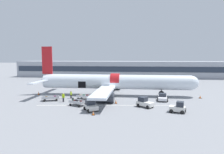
{
  "coord_description": "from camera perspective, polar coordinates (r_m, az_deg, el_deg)",
  "views": [
    {
      "loc": [
        4.41,
        -41.44,
        8.46
      ],
      "look_at": [
        -0.46,
        -0.54,
        4.37
      ],
      "focal_mm": 32.0,
      "sensor_mm": 36.0,
      "label": 1
    }
  ],
  "objects": [
    {
      "name": "ground_plane",
      "position": [
        42.52,
        0.7,
        -5.81
      ],
      "size": [
        500.0,
        500.0,
        0.0
      ],
      "primitive_type": "plane",
      "color": "gray"
    },
    {
      "name": "apron_marking_line",
      "position": [
        35.61,
        -2.42,
        -8.08
      ],
      "size": [
        23.64,
        3.03,
        0.01
      ],
      "color": "silver",
      "rests_on": "ground_plane"
    },
    {
      "name": "terminal_strip",
      "position": [
        85.53,
        3.83,
        2.24
      ],
      "size": [
        92.22,
        11.32,
        6.72
      ],
      "color": "#9EA3AD",
      "rests_on": "ground_plane"
    },
    {
      "name": "airplane",
      "position": [
        44.29,
        0.23,
        -1.56
      ],
      "size": [
        35.86,
        29.65,
        10.88
      ],
      "color": "silver",
      "rests_on": "ground_plane"
    },
    {
      "name": "baggage_tug_lead",
      "position": [
        40.43,
        14.23,
        -5.7
      ],
      "size": [
        2.36,
        3.35,
        1.38
      ],
      "color": "silver",
      "rests_on": "ground_plane"
    },
    {
      "name": "baggage_tug_mid",
      "position": [
        34.8,
        9.29,
        -7.28
      ],
      "size": [
        3.16,
        2.91,
        1.66
      ],
      "color": "silver",
      "rests_on": "ground_plane"
    },
    {
      "name": "baggage_tug_rear",
      "position": [
        32.61,
        18.33,
        -8.37
      ],
      "size": [
        2.72,
        2.25,
        1.72
      ],
      "color": "silver",
      "rests_on": "ground_plane"
    },
    {
      "name": "baggage_tug_spare",
      "position": [
        32.3,
        -6.06,
        -8.31
      ],
      "size": [
        2.73,
        3.01,
        1.59
      ],
      "color": "silver",
      "rests_on": "ground_plane"
    },
    {
      "name": "baggage_cart_loading",
      "position": [
        41.0,
        -7.82,
        -5.63
      ],
      "size": [
        3.94,
        2.36,
        0.94
      ],
      "color": "silver",
      "rests_on": "ground_plane"
    },
    {
      "name": "baggage_cart_queued",
      "position": [
        40.97,
        -17.05,
        -5.83
      ],
      "size": [
        4.17,
        2.55,
        0.91
      ],
      "color": "#B7BABF",
      "rests_on": "ground_plane"
    },
    {
      "name": "baggage_cart_empty",
      "position": [
        35.85,
        -9.73,
        -7.21
      ],
      "size": [
        3.75,
        2.75,
        1.08
      ],
      "color": "#B7BABF",
      "rests_on": "ground_plane"
    },
    {
      "name": "ground_crew_loader_a",
      "position": [
        41.8,
        -2.28,
        -4.81
      ],
      "size": [
        0.49,
        0.56,
        1.64
      ],
      "color": "#1E2338",
      "rests_on": "ground_plane"
    },
    {
      "name": "ground_crew_loader_b",
      "position": [
        41.6,
        -3.67,
        -4.83
      ],
      "size": [
        0.59,
        0.49,
        1.69
      ],
      "color": "#2D2D33",
      "rests_on": "ground_plane"
    },
    {
      "name": "ground_crew_driver",
      "position": [
        40.3,
        -3.38,
        -5.17
      ],
      "size": [
        0.53,
        0.55,
        1.69
      ],
      "color": "black",
      "rests_on": "ground_plane"
    },
    {
      "name": "ground_crew_supervisor",
      "position": [
        42.09,
        -11.63,
        -4.91
      ],
      "size": [
        0.5,
        0.5,
        1.56
      ],
      "color": "black",
      "rests_on": "ground_plane"
    },
    {
      "name": "ground_crew_helper",
      "position": [
        39.18,
        -13.74,
        -5.6
      ],
      "size": [
        0.61,
        0.48,
        1.74
      ],
      "color": "#2D2D33",
      "rests_on": "ground_plane"
    },
    {
      "name": "ground_crew_marshal",
      "position": [
        39.49,
        -4.88,
        -5.37
      ],
      "size": [
        0.45,
        0.61,
        1.74
      ],
      "color": "#2D2D33",
      "rests_on": "ground_plane"
    },
    {
      "name": "suitcase_on_tarmac_upright",
      "position": [
        39.96,
        -11.11,
        -6.28
      ],
      "size": [
        0.37,
        0.3,
        0.63
      ],
      "color": "#2D2D33",
      "rests_on": "ground_plane"
    },
    {
      "name": "safety_cone_nose",
      "position": [
        45.29,
        23.88,
        -5.23
      ],
      "size": [
        0.59,
        0.59,
        0.6
      ],
      "color": "black",
      "rests_on": "ground_plane"
    },
    {
      "name": "safety_cone_engine_left",
      "position": [
        29.88,
        -5.39,
        -10.27
      ],
      "size": [
        0.5,
        0.5,
        0.58
      ],
      "color": "black",
      "rests_on": "ground_plane"
    },
    {
      "name": "safety_cone_wingtip",
      "position": [
        36.9,
        1.11,
        -7.09
      ],
      "size": [
        0.5,
        0.5,
        0.68
      ],
      "color": "black",
      "rests_on": "ground_plane"
    },
    {
      "name": "safety_cone_tail",
      "position": [
        48.36,
        -20.24,
        -4.34
      ],
      "size": [
        0.57,
        0.57,
        0.75
      ],
      "color": "black",
      "rests_on": "ground_plane"
    }
  ]
}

